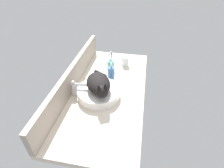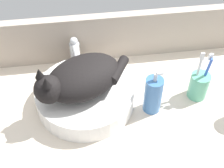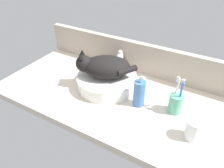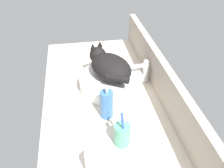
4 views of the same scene
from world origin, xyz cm
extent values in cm
cube|color=beige|center=(0.00, 0.00, -2.00)|extent=(128.82, 59.82, 4.00)
cube|color=#AD9E8E|center=(0.00, 28.11, 9.27)|extent=(128.82, 3.60, 18.54)
cylinder|color=white|center=(-8.81, 4.55, 3.43)|extent=(32.52, 32.52, 6.85)
ellipsoid|color=black|center=(-8.81, 4.55, 12.35)|extent=(29.94, 26.31, 11.00)
sphere|color=black|center=(-19.46, -0.70, 13.85)|extent=(8.80, 8.80, 8.80)
cone|color=black|center=(-19.38, -3.12, 19.25)|extent=(2.80, 2.80, 3.20)
cone|color=black|center=(-21.33, 0.83, 19.25)|extent=(2.80, 2.80, 3.20)
cylinder|color=black|center=(2.41, 5.82, 12.85)|extent=(8.18, 11.16, 3.20)
cylinder|color=silver|center=(-10.92, 23.31, 5.50)|extent=(3.60, 3.60, 11.00)
cylinder|color=silver|center=(-10.36, 18.34, 10.40)|extent=(3.31, 10.18, 2.20)
sphere|color=silver|center=(-10.92, 23.31, 12.20)|extent=(2.80, 2.80, 2.80)
cylinder|color=#3F72B2|center=(12.68, -0.84, 6.68)|extent=(5.78, 5.78, 13.36)
cylinder|color=silver|center=(12.68, -0.84, 14.76)|extent=(1.20, 1.20, 2.80)
cylinder|color=silver|center=(13.88, -0.84, 16.16)|extent=(2.20, 1.00, 1.00)
cylinder|color=#5BB28E|center=(29.49, 2.85, 4.73)|extent=(6.52, 6.52, 9.47)
cylinder|color=white|center=(28.28, 3.52, 8.90)|extent=(2.13, 3.13, 16.99)
cube|color=white|center=(28.28, 3.52, 17.40)|extent=(1.38, 1.11, 2.57)
cylinder|color=blue|center=(30.80, 3.01, 8.90)|extent=(1.13, 2.83, 17.00)
cube|color=white|center=(30.80, 3.01, 17.40)|extent=(1.23, 1.07, 2.49)
cylinder|color=white|center=(40.53, -9.37, 4.47)|extent=(6.57, 6.57, 8.95)
cylinder|color=silver|center=(40.53, -9.37, 3.03)|extent=(5.78, 5.78, 6.06)
camera|label=1|loc=(-107.30, -24.25, 89.38)|focal=28.00mm
camera|label=2|loc=(-9.44, -65.20, 80.84)|focal=50.00mm
camera|label=3|loc=(43.34, -79.37, 69.71)|focal=35.00mm
camera|label=4|loc=(96.03, -12.15, 77.51)|focal=40.00mm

